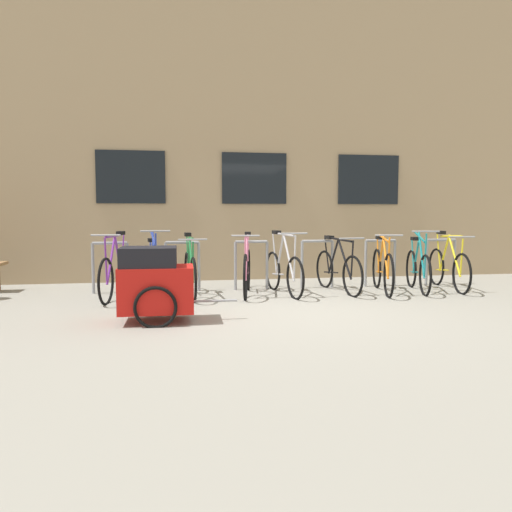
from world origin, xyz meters
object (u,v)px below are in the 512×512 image
(bicycle_yellow, at_px, (448,267))
(bicycle_black, at_px, (338,270))
(bicycle_silver, at_px, (283,271))
(bike_trailer, at_px, (155,283))
(bicycle_blue, at_px, (153,273))
(bicycle_pink, at_px, (247,270))
(bicycle_green, at_px, (190,273))
(bicycle_orange, at_px, (382,269))
(bicycle_purple, at_px, (116,274))
(bicycle_teal, at_px, (418,269))

(bicycle_yellow, bearing_deg, bicycle_black, 178.94)
(bicycle_silver, bearing_deg, bike_trailer, -138.10)
(bicycle_yellow, height_order, bicycle_silver, bicycle_silver)
(bicycle_blue, bearing_deg, bicycle_pink, 1.96)
(bicycle_black, relative_size, bicycle_silver, 1.04)
(bicycle_green, xyz_separation_m, bicycle_orange, (3.25, -0.10, 0.01))
(bicycle_pink, bearing_deg, bicycle_purple, -177.92)
(bicycle_green, bearing_deg, bicycle_blue, 177.64)
(bicycle_pink, height_order, bike_trailer, bicycle_pink)
(bicycle_yellow, bearing_deg, bicycle_blue, -179.80)
(bicycle_orange, bearing_deg, bicycle_silver, 177.07)
(bicycle_silver, distance_m, bicycle_blue, 2.12)
(bike_trailer, bearing_deg, bicycle_pink, 53.21)
(bicycle_green, relative_size, bicycle_pink, 0.97)
(bicycle_pink, bearing_deg, bicycle_green, -175.37)
(bicycle_pink, xyz_separation_m, bike_trailer, (-1.43, -1.91, 0.09))
(bicycle_teal, xyz_separation_m, bike_trailer, (-4.39, -1.75, 0.11))
(bike_trailer, bearing_deg, bicycle_teal, 21.69)
(bicycle_purple, xyz_separation_m, bicycle_silver, (2.70, -0.01, -0.01))
(bicycle_orange, xyz_separation_m, bicycle_silver, (-1.71, 0.09, -0.00))
(bicycle_purple, relative_size, bicycle_orange, 0.98)
(bike_trailer, bearing_deg, bicycle_green, 75.13)
(bicycle_teal, height_order, bicycle_black, bicycle_teal)
(bicycle_yellow, height_order, bicycle_pink, bicycle_pink)
(bicycle_yellow, xyz_separation_m, bicycle_silver, (-3.01, -0.06, -0.00))
(bicycle_teal, height_order, bicycle_green, bicycle_teal)
(bicycle_silver, height_order, bicycle_blue, bicycle_blue)
(bicycle_pink, bearing_deg, bicycle_orange, -4.42)
(bicycle_purple, relative_size, bicycle_pink, 0.98)
(bicycle_purple, distance_m, bicycle_pink, 2.11)
(bicycle_green, bearing_deg, bicycle_yellow, 0.53)
(bicycle_purple, bearing_deg, bicycle_pink, 2.08)
(bicycle_teal, xyz_separation_m, bicycle_green, (-3.91, 0.09, 0.00))
(bicycle_yellow, bearing_deg, bicycle_teal, -168.73)
(bicycle_silver, relative_size, bike_trailer, 1.17)
(bicycle_purple, distance_m, bicycle_teal, 5.07)
(bicycle_yellow, bearing_deg, bike_trailer, -159.57)
(bicycle_teal, height_order, bike_trailer, bicycle_teal)
(bicycle_yellow, bearing_deg, bicycle_silver, -178.93)
(bicycle_yellow, distance_m, bicycle_pink, 3.61)
(bicycle_pink, bearing_deg, bicycle_teal, -3.14)
(bicycle_green, distance_m, bicycle_black, 2.52)
(bicycle_silver, bearing_deg, bicycle_pink, 171.38)
(bicycle_teal, relative_size, bicycle_pink, 0.92)
(bicycle_teal, relative_size, bicycle_blue, 0.90)
(bicycle_black, distance_m, bike_trailer, 3.56)
(bicycle_black, bearing_deg, bicycle_silver, -174.50)
(bicycle_purple, xyz_separation_m, bicycle_teal, (5.07, -0.09, -0.01))
(bicycle_green, distance_m, bicycle_pink, 0.94)
(bicycle_purple, height_order, bicycle_pink, bicycle_purple)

